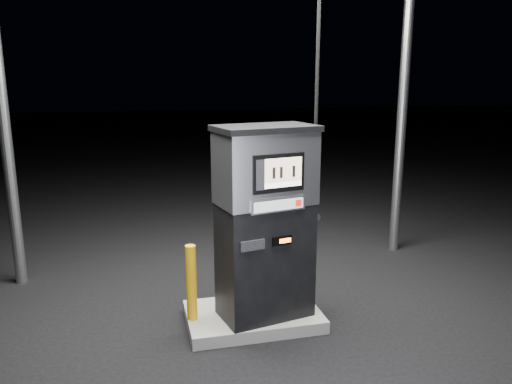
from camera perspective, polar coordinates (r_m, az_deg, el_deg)
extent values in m
plane|color=black|center=(6.31, -0.35, -14.65)|extent=(80.00, 80.00, 0.00)
cube|color=slate|center=(6.27, -0.35, -14.04)|extent=(1.60, 1.00, 0.15)
cylinder|color=gray|center=(7.65, -26.80, 6.55)|extent=(0.16, 0.16, 4.50)
cylinder|color=gray|center=(8.62, 16.32, 7.99)|extent=(0.16, 0.16, 4.50)
cube|color=black|center=(5.90, 1.02, -7.76)|extent=(1.14, 0.80, 1.37)
cube|color=silver|center=(5.61, 1.06, 2.78)|extent=(1.17, 0.83, 0.82)
cube|color=black|center=(5.55, 1.08, 7.30)|extent=(1.22, 0.88, 0.07)
cube|color=black|center=(5.33, 2.59, 2.17)|extent=(0.61, 0.16, 0.42)
cube|color=#CEB195|center=(5.33, 3.15, 2.52)|extent=(0.44, 0.10, 0.26)
cube|color=white|center=(5.36, 3.14, 0.85)|extent=(0.44, 0.10, 0.05)
cube|color=silver|center=(5.41, 2.55, -1.49)|extent=(0.65, 0.17, 0.15)
cube|color=#AEB1B6|center=(5.39, 2.65, -1.53)|extent=(0.59, 0.13, 0.12)
cube|color=red|center=(5.51, 4.87, -1.26)|extent=(0.08, 0.02, 0.08)
cube|color=black|center=(5.56, 3.00, -5.58)|extent=(0.24, 0.07, 0.10)
cube|color=#E8590B|center=(5.56, 3.36, -5.57)|extent=(0.14, 0.03, 0.05)
cube|color=black|center=(5.40, -0.39, -6.12)|extent=(0.28, 0.08, 0.11)
cube|color=black|center=(6.03, 5.94, -2.73)|extent=(0.15, 0.22, 0.27)
cylinder|color=gray|center=(6.06, 6.47, -2.65)|extent=(0.12, 0.25, 0.08)
cylinder|color=black|center=(5.78, 7.06, 14.95)|extent=(0.05, 0.05, 3.40)
cylinder|color=#EDA40D|center=(5.91, -7.40, -10.25)|extent=(0.14, 0.14, 0.91)
cylinder|color=#EDA40D|center=(6.38, 5.90, -8.44)|extent=(0.14, 0.14, 0.91)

